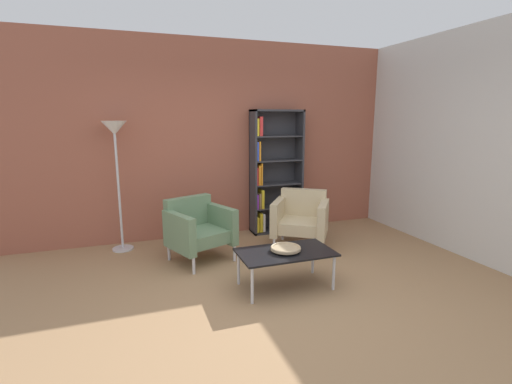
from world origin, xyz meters
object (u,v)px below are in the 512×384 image
(decorative_bowl, at_px, (286,248))
(floor_lamp_torchiere, at_px, (115,144))
(bookshelf_tall, at_px, (272,173))
(armchair_spare_guest, at_px, (198,228))
(coffee_table_low, at_px, (286,254))
(armchair_near_window, at_px, (301,218))

(decorative_bowl, bearing_deg, floor_lamp_torchiere, 132.42)
(bookshelf_tall, bearing_deg, armchair_spare_guest, -148.08)
(armchair_spare_guest, distance_m, floor_lamp_torchiere, 1.55)
(decorative_bowl, xyz_separation_m, armchair_spare_guest, (-0.72, 1.10, -0.02))
(bookshelf_tall, xyz_separation_m, armchair_spare_guest, (-1.33, -0.83, -0.51))
(coffee_table_low, xyz_separation_m, decorative_bowl, (-0.00, 0.00, 0.07))
(coffee_table_low, distance_m, armchair_near_window, 1.32)
(bookshelf_tall, bearing_deg, armchair_near_window, -82.28)
(bookshelf_tall, distance_m, armchair_near_window, 0.98)
(armchair_near_window, height_order, floor_lamp_torchiere, floor_lamp_torchiere)
(coffee_table_low, bearing_deg, armchair_near_window, 56.90)
(coffee_table_low, distance_m, decorative_bowl, 0.07)
(decorative_bowl, relative_size, armchair_near_window, 0.34)
(bookshelf_tall, bearing_deg, coffee_table_low, -107.52)
(bookshelf_tall, xyz_separation_m, coffee_table_low, (-0.61, -1.92, -0.56))
(bookshelf_tall, relative_size, floor_lamp_torchiere, 1.09)
(armchair_near_window, distance_m, floor_lamp_torchiere, 2.67)
(armchair_near_window, bearing_deg, bookshelf_tall, 132.27)
(decorative_bowl, distance_m, armchair_spare_guest, 1.31)
(bookshelf_tall, height_order, coffee_table_low, bookshelf_tall)
(armchair_spare_guest, bearing_deg, floor_lamp_torchiere, 120.47)
(coffee_table_low, bearing_deg, bookshelf_tall, 72.48)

